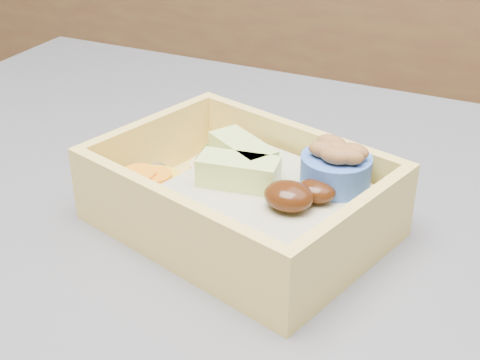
% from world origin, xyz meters
% --- Properties ---
extents(bento_box, '(0.22, 0.19, 0.07)m').
position_xyz_m(bento_box, '(-0.21, 0.01, 0.94)').
color(bento_box, '#EECC62').
rests_on(bento_box, island).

